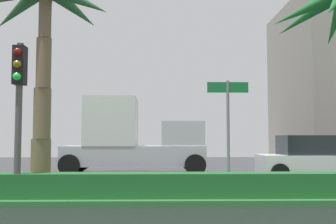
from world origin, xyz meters
name	(u,v)px	position (x,y,z in m)	size (l,w,h in m)	color
ground_plane	(192,192)	(0.00, 9.00, -0.05)	(90.00, 42.00, 0.10)	black
median_strip	(195,192)	(0.00, 8.00, 0.07)	(85.50, 4.00, 0.15)	#2D6B33
median_hedge	(200,185)	(0.00, 6.60, 0.45)	(76.50, 0.70, 0.60)	#1E6028
palm_tree_mid_left	(45,18)	(-4.30, 7.90, 5.07)	(3.86, 4.02, 6.33)	brown
traffic_signal_median_left	(19,91)	(-4.44, 6.36, 2.77)	(0.28, 0.43, 3.80)	#4C4C47
street_name_sign	(228,121)	(0.82, 7.14, 2.08)	(1.10, 0.08, 3.00)	slate
box_truck_lead	(133,139)	(-2.24, 14.88, 1.55)	(6.40, 2.64, 3.46)	silver
car_in_traffic_second	(313,158)	(5.05, 12.13, 0.83)	(4.30, 2.02, 1.72)	white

